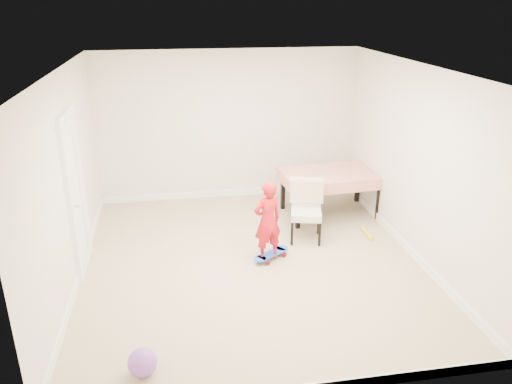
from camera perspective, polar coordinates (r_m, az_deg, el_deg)
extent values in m
plane|color=tan|center=(6.89, -0.55, -8.03)|extent=(5.00, 5.00, 0.00)
cube|color=white|center=(6.05, -0.63, 13.76)|extent=(4.50, 5.00, 0.04)
cube|color=silver|center=(8.71, -3.19, 7.52)|extent=(4.50, 0.04, 2.60)
cube|color=silver|center=(4.14, 4.91, -8.95)|extent=(4.50, 0.04, 2.60)
cube|color=silver|center=(6.41, -20.67, 1.00)|extent=(0.04, 5.00, 2.60)
cube|color=silver|center=(7.04, 17.68, 3.13)|extent=(0.04, 5.00, 2.60)
cube|color=white|center=(6.78, -19.88, -0.30)|extent=(0.11, 0.94, 2.11)
cube|color=white|center=(9.10, -3.03, -0.07)|extent=(4.50, 0.02, 0.12)
cube|color=white|center=(6.92, -19.41, -8.67)|extent=(0.02, 5.00, 0.12)
cube|color=white|center=(7.50, 16.69, -5.89)|extent=(0.02, 5.00, 0.12)
imported|color=red|center=(6.69, 1.33, -3.60)|extent=(0.47, 0.39, 1.12)
sphere|color=purple|center=(5.13, -12.87, -18.46)|extent=(0.28, 0.28, 0.28)
cylinder|color=yellow|center=(7.80, 12.58, -4.62)|extent=(0.07, 0.40, 0.06)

